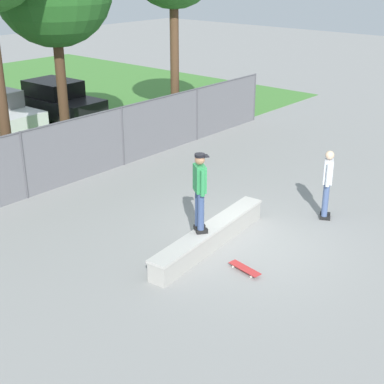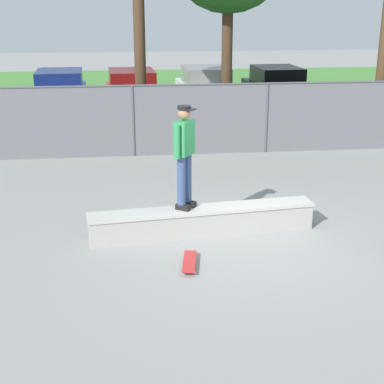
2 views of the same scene
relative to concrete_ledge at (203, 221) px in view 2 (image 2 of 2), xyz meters
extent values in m
plane|color=gray|center=(0.72, -0.60, -0.26)|extent=(80.00, 80.00, 0.00)
cube|color=#478438|center=(0.72, 16.00, -0.25)|extent=(30.30, 20.00, 0.02)
cube|color=#A8A59E|center=(0.00, 0.00, -0.03)|extent=(4.10, 0.88, 0.45)
cube|color=beige|center=(0.00, 0.00, 0.22)|extent=(4.14, 0.93, 0.06)
cube|color=black|center=(-0.24, 0.12, 0.30)|extent=(0.28, 0.24, 0.10)
cube|color=black|center=(-0.36, -0.06, 0.30)|extent=(0.28, 0.24, 0.10)
cylinder|color=#384C7A|center=(-0.26, 0.14, 0.79)|extent=(0.15, 0.15, 0.88)
cylinder|color=#384C7A|center=(-0.39, -0.04, 0.79)|extent=(0.15, 0.15, 0.88)
cube|color=#2D8C4C|center=(-0.33, 0.05, 1.53)|extent=(0.40, 0.44, 0.60)
cylinder|color=#2D8C4C|center=(-0.18, 0.25, 1.51)|extent=(0.10, 0.10, 0.58)
cylinder|color=#2D8C4C|center=(-0.47, -0.16, 1.51)|extent=(0.10, 0.10, 0.58)
sphere|color=#9E7051|center=(-0.33, 0.05, 1.96)|extent=(0.22, 0.22, 0.22)
cylinder|color=black|center=(-0.33, 0.05, 2.06)|extent=(0.23, 0.23, 0.06)
cube|color=black|center=(-0.22, -0.03, 2.04)|extent=(0.21, 0.23, 0.02)
cube|color=red|center=(-0.39, -1.28, -0.18)|extent=(0.33, 0.82, 0.02)
cube|color=#B2B2B7|center=(-0.43, -1.55, -0.20)|extent=(0.15, 0.08, 0.02)
cube|color=#B2B2B7|center=(-0.34, -1.01, -0.20)|extent=(0.15, 0.08, 0.02)
cylinder|color=silver|center=(-0.51, -1.53, -0.23)|extent=(0.04, 0.06, 0.05)
cylinder|color=silver|center=(-0.35, -1.56, -0.23)|extent=(0.04, 0.06, 0.05)
cylinder|color=silver|center=(-0.43, -0.99, -0.23)|extent=(0.04, 0.06, 0.05)
cylinder|color=silver|center=(-0.26, -1.02, -0.23)|extent=(0.04, 0.06, 0.05)
cylinder|color=#4C4C51|center=(-1.11, 5.70, 0.71)|extent=(0.07, 0.07, 1.94)
cylinder|color=#4C4C51|center=(2.55, 5.70, 0.71)|extent=(0.07, 0.07, 1.94)
cylinder|color=#4C4C51|center=(0.72, 5.70, 1.65)|extent=(18.30, 0.05, 0.05)
cube|color=slate|center=(0.72, 5.70, 0.71)|extent=(18.30, 0.01, 1.94)
cylinder|color=#47301E|center=(-0.85, 6.87, 2.38)|extent=(0.32, 0.32, 5.28)
cylinder|color=#47301E|center=(1.74, 7.58, 1.80)|extent=(0.32, 0.32, 4.11)
cylinder|color=#513823|center=(6.25, 6.81, 2.23)|extent=(0.32, 0.32, 4.98)
cube|color=#233D9E|center=(-3.63, 11.58, 0.41)|extent=(2.00, 4.28, 0.70)
cube|color=navy|center=(-3.63, 11.73, 1.08)|extent=(1.70, 2.17, 0.64)
cylinder|color=black|center=(-2.66, 10.32, 0.06)|extent=(0.25, 0.65, 0.64)
cylinder|color=black|center=(-4.46, 10.23, 0.06)|extent=(0.25, 0.65, 0.64)
cylinder|color=black|center=(-2.79, 12.92, 0.06)|extent=(0.25, 0.65, 0.64)
cylinder|color=black|center=(-4.59, 12.83, 0.06)|extent=(0.25, 0.65, 0.64)
cube|color=#B21E1E|center=(-1.03, 11.38, 0.41)|extent=(2.00, 4.28, 0.70)
cube|color=#621010|center=(-1.03, 11.53, 1.08)|extent=(1.70, 2.17, 0.64)
cylinder|color=black|center=(-0.07, 10.13, 0.06)|extent=(0.25, 0.65, 0.64)
cylinder|color=black|center=(-1.86, 10.04, 0.06)|extent=(0.25, 0.65, 0.64)
cylinder|color=black|center=(-0.19, 12.73, 0.06)|extent=(0.25, 0.65, 0.64)
cylinder|color=black|center=(-1.99, 12.64, 0.06)|extent=(0.25, 0.65, 0.64)
cube|color=silver|center=(1.78, 12.06, 0.41)|extent=(2.00, 4.28, 0.70)
cube|color=gray|center=(1.77, 12.21, 1.08)|extent=(1.70, 2.17, 0.64)
cylinder|color=black|center=(2.74, 10.81, 0.06)|extent=(0.25, 0.65, 0.64)
cylinder|color=black|center=(0.94, 10.72, 0.06)|extent=(0.25, 0.65, 0.64)
cylinder|color=black|center=(2.62, 13.41, 0.06)|extent=(0.25, 0.65, 0.64)
cylinder|color=black|center=(0.82, 13.32, 0.06)|extent=(0.25, 0.65, 0.64)
cube|color=black|center=(4.48, 11.79, 0.41)|extent=(2.00, 4.28, 0.70)
cube|color=black|center=(4.47, 11.94, 1.08)|extent=(1.70, 2.17, 0.64)
cylinder|color=black|center=(5.44, 10.54, 0.06)|extent=(0.25, 0.65, 0.64)
cylinder|color=black|center=(3.64, 10.45, 0.06)|extent=(0.25, 0.65, 0.64)
cylinder|color=black|center=(5.31, 13.14, 0.06)|extent=(0.25, 0.65, 0.64)
cylinder|color=black|center=(3.52, 13.05, 0.06)|extent=(0.25, 0.65, 0.64)
camera|label=1|loc=(-9.00, -7.25, 5.90)|focal=52.34mm
camera|label=2|loc=(-1.32, -9.54, 3.78)|focal=53.53mm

